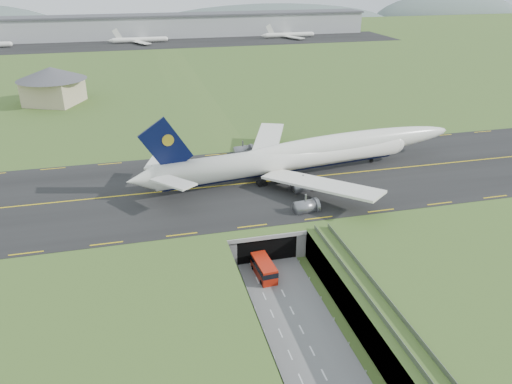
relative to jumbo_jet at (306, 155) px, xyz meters
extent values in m
plane|color=#3C5D25|center=(-17.45, -35.51, -11.06)|extent=(900.00, 900.00, 0.00)
cube|color=gray|center=(-17.45, -35.51, -8.06)|extent=(800.00, 800.00, 6.00)
cube|color=slate|center=(-17.45, -43.01, -10.96)|extent=(12.00, 75.00, 0.20)
cube|color=black|center=(-17.45, -2.51, -4.97)|extent=(800.00, 44.00, 0.18)
cube|color=gray|center=(-17.45, -16.51, -5.56)|extent=(16.00, 22.00, 1.00)
cube|color=gray|center=(-24.45, -16.51, -8.06)|extent=(2.00, 22.00, 6.00)
cube|color=gray|center=(-10.45, -16.51, -8.06)|extent=(2.00, 22.00, 6.00)
cube|color=black|center=(-17.45, -21.51, -8.56)|extent=(12.00, 12.00, 5.00)
cube|color=#A8A8A3|center=(-17.45, -27.56, -5.46)|extent=(17.00, 0.50, 0.80)
cube|color=#A8A8A3|center=(-6.45, -54.01, -5.26)|extent=(3.00, 53.00, 0.50)
cube|color=gray|center=(-7.85, -54.01, -4.51)|extent=(0.06, 53.00, 1.00)
cube|color=gray|center=(-5.05, -54.01, -4.51)|extent=(0.06, 53.00, 1.00)
cylinder|color=#A8A8A3|center=(-6.45, -63.51, -8.26)|extent=(0.90, 0.90, 5.60)
cylinder|color=#A8A8A3|center=(-6.45, -51.51, -8.26)|extent=(0.90, 0.90, 5.60)
cylinder|color=#A8A8A3|center=(-6.45, -39.51, -8.26)|extent=(0.90, 0.90, 5.60)
cylinder|color=white|center=(-5.95, -0.83, -0.24)|extent=(63.38, 14.64, 5.94)
sphere|color=white|center=(25.33, 3.55, -0.24)|extent=(6.58, 6.58, 5.83)
cone|color=white|center=(-39.98, -5.60, -0.24)|extent=(7.22, 6.49, 5.65)
ellipsoid|color=white|center=(10.94, 1.53, 1.10)|extent=(63.64, 14.22, 6.24)
ellipsoid|color=black|center=(24.41, 3.42, 0.50)|extent=(4.48, 3.15, 2.08)
cylinder|color=black|center=(-5.95, -0.83, -2.56)|extent=(59.77, 10.79, 2.50)
cube|color=white|center=(-6.17, 14.14, -1.17)|extent=(16.47, 28.24, 2.50)
cube|color=white|center=(-35.43, 2.07, 1.15)|extent=(7.43, 11.04, 0.95)
cube|color=white|center=(-2.04, -15.29, -1.17)|extent=(22.25, 25.94, 2.50)
cube|color=white|center=(-33.50, -11.72, 1.15)|extent=(9.39, 10.73, 0.95)
cube|color=black|center=(-34.00, -4.76, 6.73)|extent=(11.78, 2.19, 13.14)
cylinder|color=yellow|center=(-33.54, -4.70, 8.12)|extent=(2.67, 1.00, 2.60)
cylinder|color=slate|center=(-6.50, 8.00, -4.05)|extent=(5.21, 3.71, 3.07)
cylinder|color=slate|center=(-12.20, 17.05, -4.05)|extent=(5.21, 3.71, 3.07)
cylinder|color=slate|center=(-4.05, -9.48, -4.05)|extent=(5.21, 3.71, 3.07)
cylinder|color=slate|center=(-7.05, -19.75, -4.05)|extent=(5.21, 3.71, 3.07)
cylinder|color=black|center=(19.08, 2.67, -4.37)|extent=(1.08, 0.60, 1.02)
cube|color=black|center=(-10.08, -1.41, -4.23)|extent=(6.42, 7.21, 1.30)
cube|color=#B11D0B|center=(-19.34, -32.24, -9.33)|extent=(3.40, 7.87, 3.08)
cube|color=black|center=(-19.34, -32.24, -8.71)|extent=(3.47, 7.98, 1.03)
cube|color=black|center=(-19.34, -32.24, -10.61)|extent=(3.16, 7.35, 0.51)
cylinder|color=black|center=(-20.49, -34.89, -10.50)|extent=(0.42, 0.95, 0.92)
cylinder|color=black|center=(-20.85, -29.77, -10.50)|extent=(0.42, 0.95, 0.92)
cylinder|color=black|center=(-17.83, -34.70, -10.50)|extent=(0.42, 0.95, 0.92)
cylinder|color=black|center=(-18.19, -29.58, -10.50)|extent=(0.42, 0.95, 0.92)
cube|color=#C4B18D|center=(-67.97, 87.58, -0.54)|extent=(22.41, 22.41, 9.05)
cone|color=#4C4C51|center=(-67.97, 87.58, 6.25)|extent=(32.87, 32.87, 4.52)
cube|color=#B2B2B2|center=(-17.45, 264.49, 2.44)|extent=(300.00, 22.00, 15.00)
cube|color=#4C4C51|center=(-17.45, 264.49, 9.94)|extent=(302.00, 24.00, 1.20)
cube|color=black|center=(-17.45, 234.49, -4.92)|extent=(320.00, 50.00, 0.08)
cylinder|color=white|center=(-31.45, 239.49, -2.88)|extent=(34.00, 3.20, 3.20)
cylinder|color=white|center=(71.41, 239.49, -2.88)|extent=(34.00, 3.20, 3.20)
ellipsoid|color=slate|center=(102.55, 394.49, -15.06)|extent=(260.00, 91.00, 44.00)
ellipsoid|color=slate|center=(302.55, 394.49, -15.06)|extent=(180.00, 63.00, 60.00)
camera|label=1|loc=(-40.02, -108.29, 42.58)|focal=35.00mm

